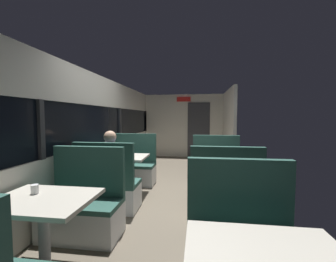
# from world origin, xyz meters

# --- Properties ---
(ground_plane) EXTENTS (3.30, 9.20, 0.02)m
(ground_plane) POSITION_xyz_m (0.00, 0.00, -0.01)
(ground_plane) COLOR #665B4C
(carriage_window_panel_left) EXTENTS (0.09, 8.48, 2.30)m
(carriage_window_panel_left) POSITION_xyz_m (-1.45, 0.00, 1.11)
(carriage_window_panel_left) COLOR beige
(carriage_window_panel_left) RESTS_ON ground_plane
(carriage_end_bulkhead) EXTENTS (2.90, 0.11, 2.30)m
(carriage_end_bulkhead) POSITION_xyz_m (0.06, 4.19, 1.14)
(carriage_end_bulkhead) COLOR beige
(carriage_end_bulkhead) RESTS_ON ground_plane
(carriage_aisle_panel_right) EXTENTS (0.08, 2.40, 2.30)m
(carriage_aisle_panel_right) POSITION_xyz_m (1.45, 3.00, 1.15)
(carriage_aisle_panel_right) COLOR beige
(carriage_aisle_panel_right) RESTS_ON ground_plane
(dining_table_near_window) EXTENTS (0.90, 0.70, 0.74)m
(dining_table_near_window) POSITION_xyz_m (-0.89, -2.09, 0.64)
(dining_table_near_window) COLOR #9E9EA3
(dining_table_near_window) RESTS_ON ground_plane
(bench_near_window_facing_entry) EXTENTS (0.95, 0.50, 1.10)m
(bench_near_window_facing_entry) POSITION_xyz_m (-0.89, -1.39, 0.33)
(bench_near_window_facing_entry) COLOR silver
(bench_near_window_facing_entry) RESTS_ON ground_plane
(dining_table_mid_window) EXTENTS (0.90, 0.70, 0.74)m
(dining_table_mid_window) POSITION_xyz_m (-0.89, 0.08, 0.64)
(dining_table_mid_window) COLOR #9E9EA3
(dining_table_mid_window) RESTS_ON ground_plane
(bench_mid_window_facing_end) EXTENTS (0.95, 0.50, 1.10)m
(bench_mid_window_facing_end) POSITION_xyz_m (-0.89, -0.62, 0.33)
(bench_mid_window_facing_end) COLOR silver
(bench_mid_window_facing_end) RESTS_ON ground_plane
(bench_mid_window_facing_entry) EXTENTS (0.95, 0.50, 1.10)m
(bench_mid_window_facing_entry) POSITION_xyz_m (-0.89, 0.78, 0.33)
(bench_mid_window_facing_entry) COLOR silver
(bench_mid_window_facing_entry) RESTS_ON ground_plane
(bench_front_aisle_facing_entry) EXTENTS (0.95, 0.50, 1.10)m
(bench_front_aisle_facing_entry) POSITION_xyz_m (0.89, -1.99, 0.33)
(bench_front_aisle_facing_entry) COLOR silver
(bench_front_aisle_facing_entry) RESTS_ON ground_plane
(dining_table_rear_aisle) EXTENTS (0.90, 0.70, 0.74)m
(dining_table_rear_aisle) POSITION_xyz_m (0.89, -0.12, 0.64)
(dining_table_rear_aisle) COLOR #9E9EA3
(dining_table_rear_aisle) RESTS_ON ground_plane
(bench_rear_aisle_facing_end) EXTENTS (0.95, 0.50, 1.10)m
(bench_rear_aisle_facing_end) POSITION_xyz_m (0.89, -0.82, 0.33)
(bench_rear_aisle_facing_end) COLOR silver
(bench_rear_aisle_facing_end) RESTS_ON ground_plane
(bench_rear_aisle_facing_entry) EXTENTS (0.95, 0.50, 1.10)m
(bench_rear_aisle_facing_entry) POSITION_xyz_m (0.89, 0.58, 0.33)
(bench_rear_aisle_facing_entry) COLOR silver
(bench_rear_aisle_facing_entry) RESTS_ON ground_plane
(seated_passenger) EXTENTS (0.47, 0.55, 1.26)m
(seated_passenger) POSITION_xyz_m (-0.89, -0.55, 0.54)
(seated_passenger) COLOR #26262D
(seated_passenger) RESTS_ON ground_plane
(coffee_cup_primary) EXTENTS (0.07, 0.07, 0.09)m
(coffee_cup_primary) POSITION_xyz_m (-1.05, -2.00, 0.79)
(coffee_cup_primary) COLOR white
(coffee_cup_primary) RESTS_ON dining_table_near_window
(coffee_cup_secondary) EXTENTS (0.07, 0.07, 0.09)m
(coffee_cup_secondary) POSITION_xyz_m (-0.71, -0.07, 0.79)
(coffee_cup_secondary) COLOR white
(coffee_cup_secondary) RESTS_ON dining_table_mid_window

